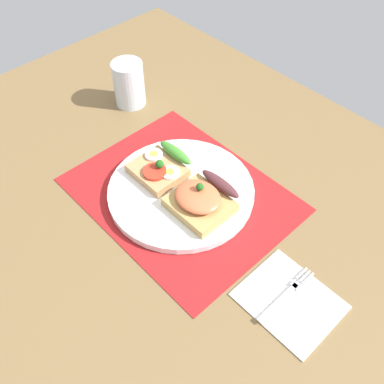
# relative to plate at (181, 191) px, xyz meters

# --- Properties ---
(ground_plane) EXTENTS (1.20, 0.90, 0.03)m
(ground_plane) POSITION_rel_plate_xyz_m (0.00, 0.00, -0.03)
(ground_plane) COLOR brown
(placemat) EXTENTS (0.40, 0.31, 0.00)m
(placemat) POSITION_rel_plate_xyz_m (0.00, 0.00, -0.01)
(placemat) COLOR maroon
(placemat) RESTS_ON ground_plane
(plate) EXTENTS (0.27, 0.27, 0.01)m
(plate) POSITION_rel_plate_xyz_m (0.00, 0.00, 0.00)
(plate) COLOR white
(plate) RESTS_ON placemat
(sandwich_egg_tomato) EXTENTS (0.10, 0.10, 0.04)m
(sandwich_egg_tomato) POSITION_rel_plate_xyz_m (-0.06, 0.00, 0.02)
(sandwich_egg_tomato) COLOR tan
(sandwich_egg_tomato) RESTS_ON plate
(sandwich_salmon) EXTENTS (0.11, 0.11, 0.05)m
(sandwich_salmon) POSITION_rel_plate_xyz_m (0.06, -0.00, 0.03)
(sandwich_salmon) COLOR tan
(sandwich_salmon) RESTS_ON plate
(napkin) EXTENTS (0.15, 0.12, 0.01)m
(napkin) POSITION_rel_plate_xyz_m (0.28, -0.03, -0.01)
(napkin) COLOR white
(napkin) RESTS_ON ground_plane
(fork) EXTENTS (0.02, 0.13, 0.00)m
(fork) POSITION_rel_plate_xyz_m (0.27, -0.02, -0.00)
(fork) COLOR #B7B7BC
(fork) RESTS_ON napkin
(drinking_glass) EXTENTS (0.07, 0.07, 0.10)m
(drinking_glass) POSITION_rel_plate_xyz_m (-0.29, 0.11, 0.04)
(drinking_glass) COLOR silver
(drinking_glass) RESTS_ON ground_plane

